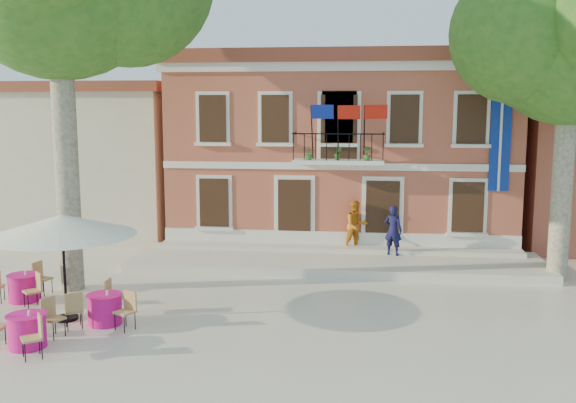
{
  "coord_description": "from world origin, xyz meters",
  "views": [
    {
      "loc": [
        2.91,
        -17.09,
        5.43
      ],
      "look_at": [
        0.46,
        3.5,
        2.36
      ],
      "focal_mm": 40.0,
      "sensor_mm": 36.0,
      "label": 1
    }
  ],
  "objects_px": {
    "patio_umbrella": "(62,226)",
    "cafe_table_3": "(24,286)",
    "pedestrian_orange": "(356,226)",
    "pedestrian_navy": "(393,230)",
    "cafe_table_0": "(105,308)",
    "cafe_table_1": "(27,329)",
    "plane_tree_east": "(571,44)"
  },
  "relations": [
    {
      "from": "patio_umbrella",
      "to": "cafe_table_1",
      "type": "xyz_separation_m",
      "value": [
        -0.0,
        -1.94,
        -2.03
      ]
    },
    {
      "from": "pedestrian_navy",
      "to": "cafe_table_0",
      "type": "height_order",
      "value": "pedestrian_navy"
    },
    {
      "from": "pedestrian_navy",
      "to": "cafe_table_3",
      "type": "height_order",
      "value": "pedestrian_navy"
    },
    {
      "from": "cafe_table_1",
      "to": "cafe_table_3",
      "type": "relative_size",
      "value": 1.03
    },
    {
      "from": "plane_tree_east",
      "to": "pedestrian_orange",
      "type": "distance_m",
      "value": 9.08
    },
    {
      "from": "plane_tree_east",
      "to": "patio_umbrella",
      "type": "distance_m",
      "value": 15.47
    },
    {
      "from": "plane_tree_east",
      "to": "cafe_table_0",
      "type": "relative_size",
      "value": 5.27
    },
    {
      "from": "pedestrian_orange",
      "to": "plane_tree_east",
      "type": "bearing_deg",
      "value": -46.19
    },
    {
      "from": "pedestrian_orange",
      "to": "pedestrian_navy",
      "type": "bearing_deg",
      "value": -52.94
    },
    {
      "from": "pedestrian_navy",
      "to": "cafe_table_3",
      "type": "distance_m",
      "value": 11.96
    },
    {
      "from": "plane_tree_east",
      "to": "pedestrian_navy",
      "type": "xyz_separation_m",
      "value": [
        -5.06,
        1.59,
        -6.11
      ]
    },
    {
      "from": "plane_tree_east",
      "to": "pedestrian_orange",
      "type": "height_order",
      "value": "plane_tree_east"
    },
    {
      "from": "patio_umbrella",
      "to": "cafe_table_3",
      "type": "xyz_separation_m",
      "value": [
        -1.91,
        1.37,
        -2.03
      ]
    },
    {
      "from": "cafe_table_0",
      "to": "plane_tree_east",
      "type": "bearing_deg",
      "value": 24.37
    },
    {
      "from": "pedestrian_navy",
      "to": "pedestrian_orange",
      "type": "distance_m",
      "value": 1.44
    },
    {
      "from": "pedestrian_navy",
      "to": "cafe_table_3",
      "type": "bearing_deg",
      "value": 50.88
    },
    {
      "from": "pedestrian_orange",
      "to": "cafe_table_0",
      "type": "xyz_separation_m",
      "value": [
        -6.17,
        -7.9,
        -0.77
      ]
    },
    {
      "from": "patio_umbrella",
      "to": "pedestrian_navy",
      "type": "height_order",
      "value": "patio_umbrella"
    },
    {
      "from": "cafe_table_1",
      "to": "cafe_table_3",
      "type": "distance_m",
      "value": 3.82
    },
    {
      "from": "cafe_table_0",
      "to": "cafe_table_3",
      "type": "distance_m",
      "value": 3.42
    },
    {
      "from": "pedestrian_navy",
      "to": "cafe_table_0",
      "type": "relative_size",
      "value": 0.93
    },
    {
      "from": "plane_tree_east",
      "to": "cafe_table_1",
      "type": "bearing_deg",
      "value": -151.55
    },
    {
      "from": "plane_tree_east",
      "to": "pedestrian_navy",
      "type": "distance_m",
      "value": 8.09
    },
    {
      "from": "plane_tree_east",
      "to": "cafe_table_0",
      "type": "height_order",
      "value": "plane_tree_east"
    },
    {
      "from": "pedestrian_navy",
      "to": "cafe_table_0",
      "type": "distance_m",
      "value": 10.44
    },
    {
      "from": "patio_umbrella",
      "to": "cafe_table_3",
      "type": "relative_size",
      "value": 2.03
    },
    {
      "from": "patio_umbrella",
      "to": "cafe_table_0",
      "type": "bearing_deg",
      "value": -10.67
    },
    {
      "from": "pedestrian_navy",
      "to": "cafe_table_1",
      "type": "distance_m",
      "value": 12.46
    },
    {
      "from": "patio_umbrella",
      "to": "pedestrian_navy",
      "type": "distance_m",
      "value": 11.19
    },
    {
      "from": "plane_tree_east",
      "to": "patio_umbrella",
      "type": "height_order",
      "value": "plane_tree_east"
    },
    {
      "from": "pedestrian_orange",
      "to": "cafe_table_3",
      "type": "relative_size",
      "value": 0.99
    },
    {
      "from": "pedestrian_orange",
      "to": "cafe_table_3",
      "type": "height_order",
      "value": "pedestrian_orange"
    }
  ]
}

